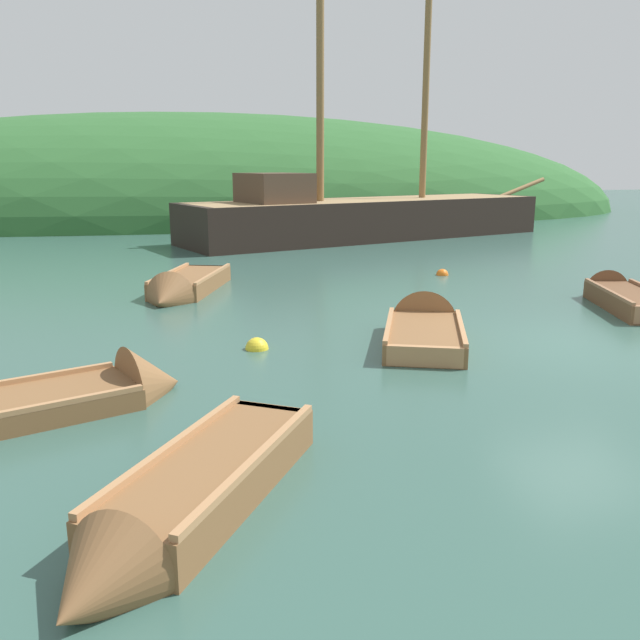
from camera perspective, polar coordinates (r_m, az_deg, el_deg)
The scene contains 10 objects.
ground_plane at distance 12.20m, azimuth 21.95°, elevation -2.09°, with size 120.00×120.00×0.00m, color #33564C.
shore_hill at distance 40.65m, azimuth -10.14°, elevation 8.84°, with size 54.74×20.74×11.86m, color #2D602D.
sailing_ship at distance 27.92m, azimuth 3.92°, elevation 8.20°, with size 18.32×8.34×10.80m.
rowboat_center at distance 11.97m, azimuth 8.98°, elevation -1.00°, with size 2.39×3.40×1.23m.
rowboat_near_dock at distance 16.03m, azimuth 24.57°, elevation 1.67°, with size 2.11×3.71×1.02m.
rowboat_outer_right at distance 16.09m, azimuth -11.71°, elevation 2.65°, with size 2.48×4.00×1.15m.
rowboat_portside at distance 6.09m, azimuth -11.37°, elevation -15.34°, with size 2.74×3.45×0.91m.
rowboat_outer_left at distance 9.09m, azimuth -20.44°, elevation -6.57°, with size 3.75×2.39×1.20m.
buoy_orange at distance 18.87m, azimuth 10.51°, elevation 3.84°, with size 0.35×0.35×0.35m, color orange.
buoy_yellow at distance 11.18m, azimuth -5.47°, elevation -2.51°, with size 0.39×0.39×0.39m, color yellow.
Camera 1 is at (-7.12, -9.42, 3.04)m, focal length 37.04 mm.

